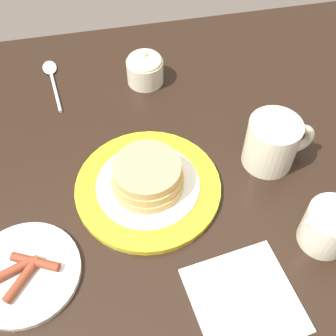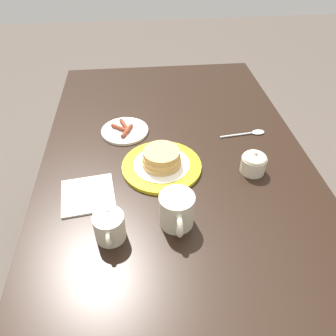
{
  "view_description": "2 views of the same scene",
  "coord_description": "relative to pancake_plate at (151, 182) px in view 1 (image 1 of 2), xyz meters",
  "views": [
    {
      "loc": [
        -0.05,
        -0.46,
        1.35
      ],
      "look_at": [
        0.04,
        -0.03,
        0.78
      ],
      "focal_mm": 45.0,
      "sensor_mm": 36.0,
      "label": 1
    },
    {
      "loc": [
        0.78,
        -0.11,
        1.42
      ],
      "look_at": [
        0.04,
        -0.03,
        0.78
      ],
      "focal_mm": 35.0,
      "sensor_mm": 36.0,
      "label": 2
    }
  ],
  "objects": [
    {
      "name": "creamer_pitcher",
      "position": [
        0.25,
        -0.15,
        0.02
      ],
      "size": [
        0.11,
        0.08,
        0.08
      ],
      "color": "beige",
      "rests_on": "dining_table"
    },
    {
      "name": "sugar_bowl",
      "position": [
        0.04,
        0.28,
        0.01
      ],
      "size": [
        0.08,
        0.08,
        0.08
      ],
      "color": "beige",
      "rests_on": "dining_table"
    },
    {
      "name": "coffee_mug",
      "position": [
        0.22,
        0.02,
        0.03
      ],
      "size": [
        0.13,
        0.09,
        0.09
      ],
      "color": "beige",
      "rests_on": "dining_table"
    },
    {
      "name": "ground_plane",
      "position": [
        -0.0,
        0.05,
        -0.77
      ],
      "size": [
        8.0,
        8.0,
        0.0
      ],
      "primitive_type": "plane",
      "color": "#51473F"
    },
    {
      "name": "spoon",
      "position": [
        -0.16,
        0.33,
        -0.02
      ],
      "size": [
        0.04,
        0.17,
        0.01
      ],
      "color": "silver",
      "rests_on": "dining_table"
    },
    {
      "name": "pancake_plate",
      "position": [
        0.0,
        0.0,
        0.0
      ],
      "size": [
        0.25,
        0.25,
        0.07
      ],
      "color": "gold",
      "rests_on": "dining_table"
    },
    {
      "name": "dining_table",
      "position": [
        -0.0,
        0.05,
        -0.13
      ],
      "size": [
        1.52,
        0.87,
        0.75
      ],
      "color": "black",
      "rests_on": "ground_plane"
    },
    {
      "name": "napkin",
      "position": [
        0.1,
        -0.22,
        -0.02
      ],
      "size": [
        0.17,
        0.17,
        0.01
      ],
      "color": "silver",
      "rests_on": "dining_table"
    },
    {
      "name": "side_plate_bacon",
      "position": [
        -0.21,
        -0.12,
        -0.02
      ],
      "size": [
        0.17,
        0.17,
        0.02
      ],
      "color": "silver",
      "rests_on": "dining_table"
    }
  ]
}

